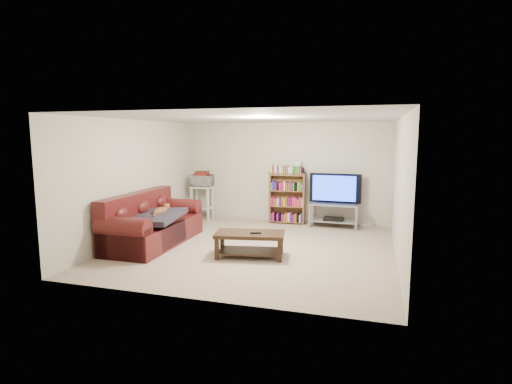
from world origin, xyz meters
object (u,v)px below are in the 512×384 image
(sofa, at_px, (151,226))
(coffee_table, at_px, (250,240))
(tv_stand, at_px, (334,211))
(bookshelf, at_px, (287,197))

(sofa, xyz_separation_m, coffee_table, (2.11, -0.29, -0.04))
(sofa, relative_size, coffee_table, 1.84)
(sofa, height_order, tv_stand, sofa)
(sofa, height_order, bookshelf, bookshelf)
(coffee_table, height_order, tv_stand, tv_stand)
(sofa, relative_size, bookshelf, 1.90)
(coffee_table, distance_m, bookshelf, 2.85)
(tv_stand, relative_size, bookshelf, 0.91)
(tv_stand, bearing_deg, bookshelf, 176.77)
(coffee_table, distance_m, tv_stand, 2.97)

